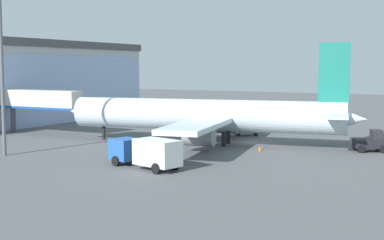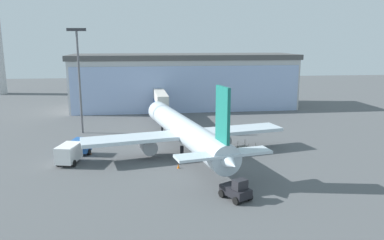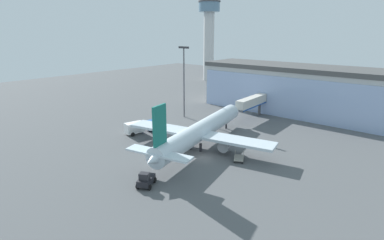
{
  "view_description": "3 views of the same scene",
  "coord_description": "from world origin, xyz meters",
  "px_view_note": "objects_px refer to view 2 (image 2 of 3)",
  "views": [
    {
      "loc": [
        -56.58,
        -24.99,
        8.78
      ],
      "look_at": [
        -5.0,
        5.02,
        2.85
      ],
      "focal_mm": 50.0,
      "sensor_mm": 36.0,
      "label": 1
    },
    {
      "loc": [
        -8.32,
        -49.02,
        16.13
      ],
      "look_at": [
        -2.26,
        4.96,
        4.58
      ],
      "focal_mm": 35.0,
      "sensor_mm": 36.0,
      "label": 2
    },
    {
      "loc": [
        31.16,
        -38.69,
        21.65
      ],
      "look_at": [
        -6.46,
        4.59,
        4.74
      ],
      "focal_mm": 28.0,
      "sensor_mm": 36.0,
      "label": 3
    }
  ],
  "objects_px": {
    "baggage_cart": "(247,148)",
    "safety_cone_nose": "(178,166)",
    "pushback_tug": "(236,190)",
    "safety_cone_wingtip": "(90,152)",
    "catering_truck": "(73,151)",
    "airplane": "(185,131)",
    "jet_bridge": "(161,99)",
    "apron_light_mast": "(79,72)"
  },
  "relations": [
    {
      "from": "apron_light_mast",
      "to": "pushback_tug",
      "type": "height_order",
      "value": "apron_light_mast"
    },
    {
      "from": "apron_light_mast",
      "to": "baggage_cart",
      "type": "xyz_separation_m",
      "value": [
        26.2,
        -14.48,
        -10.34
      ]
    },
    {
      "from": "baggage_cart",
      "to": "safety_cone_nose",
      "type": "relative_size",
      "value": 5.86
    },
    {
      "from": "catering_truck",
      "to": "safety_cone_nose",
      "type": "relative_size",
      "value": 13.83
    },
    {
      "from": "airplane",
      "to": "baggage_cart",
      "type": "distance_m",
      "value": 9.59
    },
    {
      "from": "airplane",
      "to": "catering_truck",
      "type": "xyz_separation_m",
      "value": [
        -15.53,
        -2.12,
        -1.84
      ]
    },
    {
      "from": "jet_bridge",
      "to": "pushback_tug",
      "type": "distance_m",
      "value": 41.73
    },
    {
      "from": "apron_light_mast",
      "to": "airplane",
      "type": "distance_m",
      "value": 23.33
    },
    {
      "from": "apron_light_mast",
      "to": "jet_bridge",
      "type": "bearing_deg",
      "value": 35.11
    },
    {
      "from": "safety_cone_nose",
      "to": "jet_bridge",
      "type": "bearing_deg",
      "value": 92.36
    },
    {
      "from": "jet_bridge",
      "to": "safety_cone_nose",
      "type": "xyz_separation_m",
      "value": [
        1.27,
        -30.85,
        -4.08
      ]
    },
    {
      "from": "airplane",
      "to": "safety_cone_nose",
      "type": "distance_m",
      "value": 7.57
    },
    {
      "from": "jet_bridge",
      "to": "pushback_tug",
      "type": "relative_size",
      "value": 3.47
    },
    {
      "from": "safety_cone_nose",
      "to": "safety_cone_wingtip",
      "type": "relative_size",
      "value": 1.0
    },
    {
      "from": "airplane",
      "to": "baggage_cart",
      "type": "xyz_separation_m",
      "value": [
        9.16,
        -0.44,
        -2.81
      ]
    },
    {
      "from": "catering_truck",
      "to": "safety_cone_nose",
      "type": "bearing_deg",
      "value": -95.72
    },
    {
      "from": "jet_bridge",
      "to": "airplane",
      "type": "relative_size",
      "value": 0.37
    },
    {
      "from": "catering_truck",
      "to": "baggage_cart",
      "type": "distance_m",
      "value": 24.77
    },
    {
      "from": "apron_light_mast",
      "to": "safety_cone_nose",
      "type": "distance_m",
      "value": 28.05
    },
    {
      "from": "airplane",
      "to": "baggage_cart",
      "type": "relative_size",
      "value": 10.79
    },
    {
      "from": "baggage_cart",
      "to": "safety_cone_nose",
      "type": "distance_m",
      "value": 12.39
    },
    {
      "from": "airplane",
      "to": "pushback_tug",
      "type": "height_order",
      "value": "airplane"
    },
    {
      "from": "jet_bridge",
      "to": "pushback_tug",
      "type": "xyz_separation_m",
      "value": [
        6.52,
        -41.08,
        -3.38
      ]
    },
    {
      "from": "safety_cone_nose",
      "to": "safety_cone_wingtip",
      "type": "bearing_deg",
      "value": 148.16
    },
    {
      "from": "airplane",
      "to": "safety_cone_nose",
      "type": "relative_size",
      "value": 63.26
    },
    {
      "from": "catering_truck",
      "to": "pushback_tug",
      "type": "relative_size",
      "value": 2.06
    },
    {
      "from": "baggage_cart",
      "to": "safety_cone_wingtip",
      "type": "distance_m",
      "value": 22.94
    },
    {
      "from": "apron_light_mast",
      "to": "safety_cone_nose",
      "type": "xyz_separation_m",
      "value": [
        15.56,
        -20.81,
        -10.57
      ]
    },
    {
      "from": "catering_truck",
      "to": "safety_cone_wingtip",
      "type": "distance_m",
      "value": 3.66
    },
    {
      "from": "pushback_tug",
      "to": "safety_cone_wingtip",
      "type": "distance_m",
      "value": 25.01
    },
    {
      "from": "catering_truck",
      "to": "safety_cone_nose",
      "type": "height_order",
      "value": "catering_truck"
    },
    {
      "from": "pushback_tug",
      "to": "safety_cone_nose",
      "type": "distance_m",
      "value": 11.52
    },
    {
      "from": "airplane",
      "to": "safety_cone_wingtip",
      "type": "distance_m",
      "value": 14.1
    },
    {
      "from": "airplane",
      "to": "jet_bridge",
      "type": "bearing_deg",
      "value": -6.04
    },
    {
      "from": "jet_bridge",
      "to": "apron_light_mast",
      "type": "bearing_deg",
      "value": 122.37
    },
    {
      "from": "safety_cone_nose",
      "to": "pushback_tug",
      "type": "bearing_deg",
      "value": -62.83
    },
    {
      "from": "pushback_tug",
      "to": "airplane",
      "type": "bearing_deg",
      "value": -16.11
    },
    {
      "from": "airplane",
      "to": "catering_truck",
      "type": "bearing_deg",
      "value": 85.2
    },
    {
      "from": "apron_light_mast",
      "to": "baggage_cart",
      "type": "bearing_deg",
      "value": -28.92
    },
    {
      "from": "jet_bridge",
      "to": "apron_light_mast",
      "type": "height_order",
      "value": "apron_light_mast"
    },
    {
      "from": "catering_truck",
      "to": "airplane",
      "type": "bearing_deg",
      "value": -69.63
    },
    {
      "from": "safety_cone_nose",
      "to": "apron_light_mast",
      "type": "bearing_deg",
      "value": 126.79
    }
  ]
}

